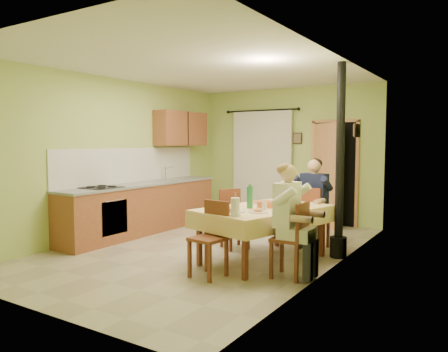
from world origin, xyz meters
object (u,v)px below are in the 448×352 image
Objects in this scene: dining_table at (263,234)px; man_right at (290,207)px; chair_far at (312,230)px; chair_near at (209,254)px; chair_left at (234,230)px; stove_flue at (339,187)px; man_far at (313,193)px; chair_right at (290,255)px.

man_right reaches higher than dining_table.
chair_near is at bearing -99.50° from chair_far.
stove_flue is at bearing 132.82° from chair_left.
stove_flue reaches higher than man_far.
stove_flue reaches higher than man_right.
dining_table is 0.82m from chair_right.
chair_left is (-1.36, 0.93, -0.00)m from chair_right.
man_far reaches higher than chair_right.
dining_table is 1.52× the size of man_far.
chair_right reaches higher than chair_near.
man_right is 1.29m from stove_flue.
dining_table is at bearing -97.28° from chair_near.
chair_near is 2.19m from stove_flue.
stove_flue is at bearing 56.87° from dining_table.
chair_near is at bearing -99.44° from man_far.
dining_table is 1.30m from stove_flue.
stove_flue is (1.56, 0.34, 0.74)m from chair_left.
stove_flue is at bearing -10.88° from chair_right.
dining_table is 2.17× the size of chair_far.
dining_table is at bearing -137.66° from stove_flue.
chair_left is (-1.05, -0.65, -0.00)m from chair_far.
chair_far is 1.04× the size of chair_right.
chair_near is 1.15m from man_right.
man_right is at bearing 86.00° from chair_left.
stove_flue is (0.20, 1.27, 0.74)m from chair_right.
man_right is (0.30, -1.59, 0.00)m from man_far.
chair_far is 1.61m from chair_right.
man_far reaches higher than chair_far.
chair_near is (-0.56, -2.08, -0.00)m from chair_far.
stove_flue is (0.21, 1.27, 0.15)m from man_right.
chair_left is (-0.73, 0.42, -0.09)m from dining_table.
chair_far reaches higher than chair_right.
stove_flue reaches higher than chair_near.
man_far reaches higher than chair_left.
man_far is at bearing -98.88° from chair_near.
dining_table is 2.26× the size of chair_near.
man_far is (-0.31, 1.59, 0.59)m from chair_right.
man_right is (0.86, 0.50, 0.59)m from chair_near.
man_far is (0.00, 0.01, 0.59)m from chair_far.
chair_near is at bearing 118.08° from chair_right.
chair_right is 0.34× the size of stove_flue.
chair_far reaches higher than chair_near.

